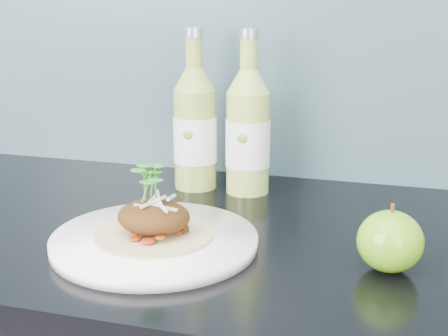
{
  "coord_description": "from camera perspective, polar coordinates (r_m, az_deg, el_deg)",
  "views": [
    {
      "loc": [
        0.23,
        0.88,
        1.23
      ],
      "look_at": [
        0.0,
        1.66,
        1.0
      ],
      "focal_mm": 50.0,
      "sensor_mm": 36.0,
      "label": 1
    }
  ],
  "objects": [
    {
      "name": "pork_taco",
      "position": [
        0.84,
        -6.44,
        -4.29
      ],
      "size": [
        0.16,
        0.16,
        0.1
      ],
      "color": "tan",
      "rests_on": "dinner_plate"
    },
    {
      "name": "dinner_plate",
      "position": [
        0.85,
        -6.37,
        -6.63
      ],
      "size": [
        0.37,
        0.37,
        0.02
      ],
      "color": "white",
      "rests_on": "kitchen_counter"
    },
    {
      "name": "green_apple",
      "position": [
        0.79,
        14.95,
        -6.49
      ],
      "size": [
        0.1,
        0.1,
        0.09
      ],
      "rotation": [
        0.0,
        0.0,
        0.25
      ],
      "color": "#37800D",
      "rests_on": "kitchen_counter"
    },
    {
      "name": "cider_bottle_right",
      "position": [
        1.05,
        2.2,
        3.3
      ],
      "size": [
        0.09,
        0.09,
        0.27
      ],
      "rotation": [
        0.0,
        0.0,
        0.32
      ],
      "color": "#A3BF4F",
      "rests_on": "kitchen_counter"
    },
    {
      "name": "cider_bottle_left",
      "position": [
        1.08,
        -2.67,
        3.61
      ],
      "size": [
        0.09,
        0.09,
        0.27
      ],
      "rotation": [
        0.0,
        0.0,
        0.28
      ],
      "color": "#93A545",
      "rests_on": "kitchen_counter"
    }
  ]
}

